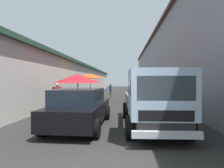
% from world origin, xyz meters
% --- Properties ---
extents(ground, '(90.00, 90.00, 0.00)m').
position_xyz_m(ground, '(13.50, 0.00, 0.00)').
color(ground, '#282826').
extents(building_left_whitewash, '(49.80, 7.50, 3.71)m').
position_xyz_m(building_left_whitewash, '(15.75, 7.43, 1.86)').
color(building_left_whitewash, beige).
rests_on(building_left_whitewash, ground).
extents(building_right_concrete, '(49.80, 7.50, 7.09)m').
position_xyz_m(building_right_concrete, '(15.75, -7.43, 3.56)').
color(building_right_concrete, gray).
rests_on(building_right_concrete, ground).
extents(fruit_stall_near_left, '(2.71, 2.71, 2.36)m').
position_xyz_m(fruit_stall_near_left, '(8.36, -2.53, 1.86)').
color(fruit_stall_near_left, '#9E9EA3').
rests_on(fruit_stall_near_left, ground).
extents(fruit_stall_near_right, '(2.43, 2.43, 2.17)m').
position_xyz_m(fruit_stall_near_right, '(5.95, 1.72, 1.67)').
color(fruit_stall_near_right, '#9E9EA3').
rests_on(fruit_stall_near_right, ground).
extents(fruit_stall_mid_lane, '(2.16, 2.16, 2.11)m').
position_xyz_m(fruit_stall_mid_lane, '(15.88, -2.70, 1.57)').
color(fruit_stall_mid_lane, '#9E9EA3').
rests_on(fruit_stall_mid_lane, ground).
extents(fruit_stall_far_right, '(2.27, 2.27, 2.41)m').
position_xyz_m(fruit_stall_far_right, '(10.55, 2.03, 1.81)').
color(fruit_stall_far_right, '#9E9EA3').
rests_on(fruit_stall_far_right, ground).
extents(hatchback_car, '(3.94, 1.98, 1.45)m').
position_xyz_m(hatchback_car, '(3.72, 0.97, 0.74)').
color(hatchback_car, black).
rests_on(hatchback_car, ground).
extents(delivery_truck, '(4.98, 2.12, 2.08)m').
position_xyz_m(delivery_truck, '(3.11, -1.71, 1.04)').
color(delivery_truck, black).
rests_on(delivery_truck, ground).
extents(vendor_by_crates, '(0.60, 0.31, 1.53)m').
position_xyz_m(vendor_by_crates, '(14.21, 0.72, 0.87)').
color(vendor_by_crates, '#665B4C').
rests_on(vendor_by_crates, ground).
extents(vendor_in_shade, '(0.54, 0.44, 1.63)m').
position_xyz_m(vendor_in_shade, '(7.23, 3.29, 0.94)').
color(vendor_in_shade, navy).
rests_on(vendor_in_shade, ground).
extents(parked_scooter, '(1.69, 0.42, 1.14)m').
position_xyz_m(parked_scooter, '(12.21, -3.32, 0.45)').
color(parked_scooter, black).
rests_on(parked_scooter, ground).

